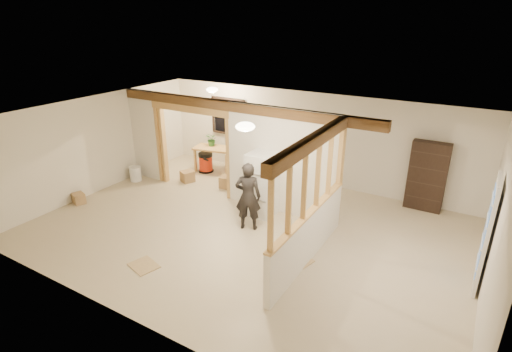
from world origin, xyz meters
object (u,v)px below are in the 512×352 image
Objects in this scene: shop_vac at (206,162)px; bookshelf at (427,176)px; refrigerator at (262,184)px; work_table at (216,160)px; woman at (248,196)px.

shop_vac is 6.06m from bookshelf.
shop_vac is 0.35× the size of bookshelf.
work_table is (-2.50, 1.63, -0.36)m from refrigerator.
work_table is (-2.58, 2.37, -0.38)m from woman.
bookshelf reaches higher than refrigerator.
bookshelf is (6.00, 0.69, 0.54)m from shop_vac.
bookshelf is (5.71, 0.57, 0.45)m from work_table.
shop_vac is (-2.79, 1.51, -0.45)m from refrigerator.
work_table is at bearing -64.58° from woman.
woman reaches higher than work_table.
woman is at bearing -84.29° from refrigerator.
refrigerator is at bearing -45.05° from work_table.
work_table reaches higher than shop_vac.
refrigerator reaches higher than shop_vac.
bookshelf is at bearing 34.45° from refrigerator.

